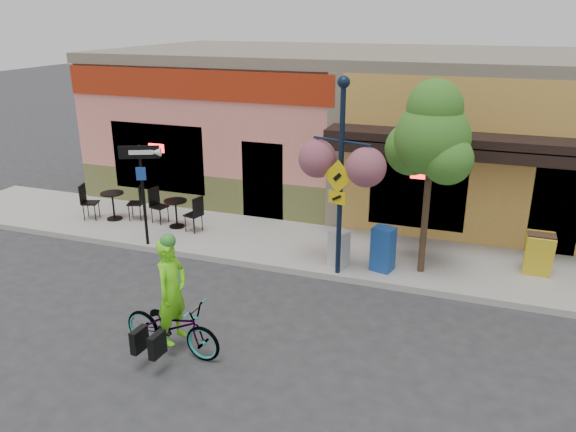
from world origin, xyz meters
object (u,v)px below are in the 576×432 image
at_px(bicycle, 172,326).
at_px(lamp_post, 341,180).
at_px(street_tree, 428,179).
at_px(building, 398,125).
at_px(cyclist_rider, 173,304).
at_px(one_way_sign, 144,196).
at_px(newspaper_box_grey, 339,248).
at_px(newspaper_box_blue, 383,249).

distance_m(bicycle, lamp_post, 4.58).
height_order(lamp_post, street_tree, lamp_post).
height_order(building, street_tree, building).
height_order(cyclist_rider, one_way_sign, one_way_sign).
distance_m(building, newspaper_box_grey, 6.67).
bearing_deg(building, lamp_post, -90.86).
xyz_separation_m(building, one_way_sign, (-5.00, -6.85, -0.84)).
xyz_separation_m(bicycle, newspaper_box_grey, (1.88, 4.13, 0.06)).
bearing_deg(cyclist_rider, bicycle, 94.89).
bearing_deg(cyclist_rider, lamp_post, -22.25).
distance_m(newspaper_box_grey, street_tree, 2.52).
height_order(lamp_post, newspaper_box_grey, lamp_post).
xyz_separation_m(lamp_post, newspaper_box_blue, (0.90, 0.47, -1.64)).
height_order(building, newspaper_box_grey, building).
relative_size(bicycle, one_way_sign, 0.76).
relative_size(lamp_post, newspaper_box_blue, 4.26).
distance_m(one_way_sign, newspaper_box_grey, 4.90).
xyz_separation_m(one_way_sign, newspaper_box_grey, (4.81, 0.40, -0.84)).
xyz_separation_m(newspaper_box_blue, street_tree, (0.83, 0.23, 1.63)).
bearing_deg(one_way_sign, newspaper_box_blue, -19.08).
bearing_deg(cyclist_rider, newspaper_box_grey, -18.98).
distance_m(building, cyclist_rider, 10.85).
bearing_deg(one_way_sign, cyclist_rider, -75.14).
relative_size(bicycle, newspaper_box_blue, 1.88).
bearing_deg(one_way_sign, lamp_post, -23.74).
relative_size(building, street_tree, 4.27).
xyz_separation_m(cyclist_rider, newspaper_box_blue, (2.82, 4.21, -0.28)).
xyz_separation_m(bicycle, newspaper_box_blue, (2.87, 4.21, 0.16)).
bearing_deg(cyclist_rider, street_tree, -34.53).
height_order(bicycle, lamp_post, lamp_post).
relative_size(newspaper_box_blue, street_tree, 0.24).
distance_m(cyclist_rider, street_tree, 5.89).
relative_size(cyclist_rider, one_way_sign, 0.74).
bearing_deg(street_tree, cyclist_rider, -129.43).
xyz_separation_m(building, cyclist_rider, (-2.02, -10.58, -1.32)).
bearing_deg(building, street_tree, -75.19).
bearing_deg(cyclist_rider, building, -5.89).
bearing_deg(lamp_post, building, 106.28).
height_order(bicycle, street_tree, street_tree).
bearing_deg(newspaper_box_grey, street_tree, 29.56).
bearing_deg(newspaper_box_blue, street_tree, 29.75).
height_order(one_way_sign, street_tree, street_tree).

